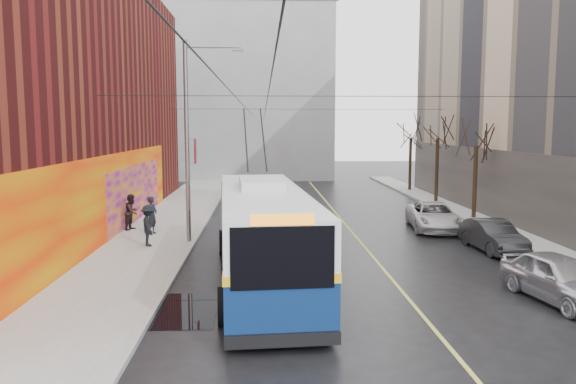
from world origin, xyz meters
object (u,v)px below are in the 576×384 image
Objects in this scene: streetlight_pole at (191,136)px; pedestrian_a at (152,215)px; tree_near at (477,132)px; trolleybus at (263,233)px; parked_car_b at (493,236)px; parked_car_a at (560,278)px; following_car at (270,206)px; tree_far at (411,128)px; parked_car_c at (434,216)px; pedestrian_b at (132,212)px; tree_mid at (438,127)px; pedestrian_c at (149,225)px.

pedestrian_a is at bearing 140.34° from streetlight_pole.
tree_near is at bearing 21.62° from streetlight_pole.
streetlight_pole is at bearing 113.12° from trolleybus.
streetlight_pole is at bearing -112.63° from pedestrian_a.
parked_car_b is at bearing -105.57° from tree_near.
trolleybus reaches higher than parked_car_a.
parked_car_a is 1.03× the size of following_car.
parked_car_b is (-2.22, -21.95, -4.48)m from tree_far.
trolleybus is 2.60× the size of parked_car_c.
following_car is 8.05m from pedestrian_b.
tree_mid is at bearing 23.27° from following_car.
tree_mid reaches higher than pedestrian_c.
parked_car_b is 5.11m from parked_car_c.
parked_car_b is 2.26× the size of pedestrian_c.
streetlight_pole reaches higher than parked_car_c.
trolleybus is 3.23× the size of parked_car_b.
trolleybus is at bearing -134.51° from tree_near.
streetlight_pole is 15.56m from parked_car_a.
pedestrian_c is (-1.75, -0.93, -3.80)m from streetlight_pole.
tree_near is 0.49× the size of trolleybus.
pedestrian_b is 4.22m from pedestrian_c.
pedestrian_b is (-15.49, 11.82, 0.31)m from parked_car_a.
parked_car_a is at bearing -100.56° from parked_car_b.
tree_far is at bearing 80.24° from parked_car_b.
tree_far is at bearing 61.35° from trolleybus.
pedestrian_c is (-14.67, 1.03, 0.38)m from parked_car_b.
parked_car_c is at bearing -107.85° from tree_mid.
streetlight_pole is 16.28m from tree_near.
parked_car_c is at bearing -137.46° from tree_near.
parked_car_a is at bearing -109.61° from pedestrian_a.
following_car is at bearing -152.68° from tree_mid.
parked_car_b is (-2.22, -7.95, -4.31)m from tree_near.
pedestrian_a is (-17.26, -18.24, -4.08)m from tree_far.
tree_mid is at bearing 53.95° from trolleybus.
pedestrian_a is (-17.26, -11.24, -4.19)m from tree_mid.
pedestrian_c is at bearing -127.92° from following_car.
parked_car_b is at bearing -98.43° from tree_mid.
following_car is (0.42, 13.21, -0.98)m from trolleybus.
parked_car_c is at bearing -29.49° from following_car.
following_car is (-11.55, 1.03, -4.27)m from tree_near.
parked_car_a reaches higher than parked_car_c.
parked_car_c is at bearing 14.39° from streetlight_pole.
parked_car_a is at bearing -101.47° from tree_near.
following_car is (-8.54, 15.87, -0.02)m from parked_car_a.
following_car is (-11.55, -12.97, -4.43)m from tree_far.
pedestrian_b is at bearing -151.56° from tree_mid.
following_car is (-11.55, -5.97, -4.54)m from tree_mid.
trolleybus is 9.39m from parked_car_a.
tree_near is at bearing -90.00° from tree_mid.
pedestrian_a reaches higher than following_car.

